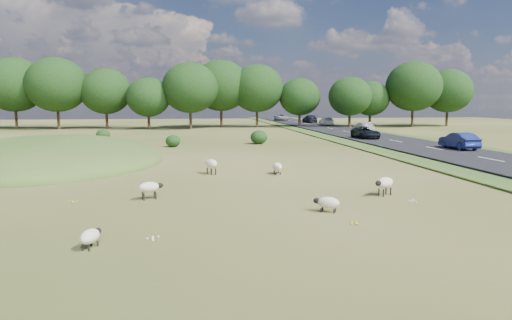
{
  "coord_description": "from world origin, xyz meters",
  "views": [
    {
      "loc": [
        -1.65,
        -22.58,
        4.42
      ],
      "look_at": [
        2.0,
        4.0,
        1.0
      ],
      "focal_mm": 32.0,
      "sensor_mm": 36.0,
      "label": 1
    }
  ],
  "objects_px": {
    "car_0": "(459,141)",
    "car_2": "(326,121)",
    "sheep_1": "(150,187)",
    "car_5": "(310,119)",
    "sheep_0": "(277,167)",
    "sheep_2": "(328,203)",
    "sheep_4": "(211,164)",
    "car_4": "(366,133)",
    "sheep_3": "(90,236)",
    "car_1": "(363,127)",
    "car_3": "(281,117)",
    "sheep_5": "(385,183)"
  },
  "relations": [
    {
      "from": "car_0",
      "to": "car_2",
      "type": "bearing_deg",
      "value": -90.0
    },
    {
      "from": "sheep_1",
      "to": "car_5",
      "type": "xyz_separation_m",
      "value": [
        25.57,
        69.9,
        0.45
      ]
    },
    {
      "from": "sheep_0",
      "to": "sheep_2",
      "type": "distance_m",
      "value": 9.88
    },
    {
      "from": "car_2",
      "to": "car_0",
      "type": "bearing_deg",
      "value": 90.0
    },
    {
      "from": "sheep_0",
      "to": "sheep_2",
      "type": "xyz_separation_m",
      "value": [
        0.23,
        -9.88,
        -0.06
      ]
    },
    {
      "from": "sheep_4",
      "to": "car_4",
      "type": "relative_size",
      "value": 0.28
    },
    {
      "from": "sheep_0",
      "to": "car_0",
      "type": "height_order",
      "value": "car_0"
    },
    {
      "from": "sheep_2",
      "to": "sheep_3",
      "type": "bearing_deg",
      "value": 53.74
    },
    {
      "from": "car_1",
      "to": "car_2",
      "type": "height_order",
      "value": "car_2"
    },
    {
      "from": "car_0",
      "to": "car_2",
      "type": "relative_size",
      "value": 1.02
    },
    {
      "from": "sheep_4",
      "to": "sheep_2",
      "type": "bearing_deg",
      "value": 178.34
    },
    {
      "from": "sheep_0",
      "to": "sheep_3",
      "type": "bearing_deg",
      "value": -32.69
    },
    {
      "from": "car_1",
      "to": "sheep_3",
      "type": "bearing_deg",
      "value": 60.5
    },
    {
      "from": "sheep_4",
      "to": "car_1",
      "type": "bearing_deg",
      "value": -58.0
    },
    {
      "from": "sheep_3",
      "to": "car_4",
      "type": "distance_m",
      "value": 43.11
    },
    {
      "from": "sheep_4",
      "to": "car_3",
      "type": "height_order",
      "value": "car_3"
    },
    {
      "from": "sheep_0",
      "to": "car_4",
      "type": "distance_m",
      "value": 27.45
    },
    {
      "from": "sheep_0",
      "to": "car_1",
      "type": "relative_size",
      "value": 0.26
    },
    {
      "from": "sheep_2",
      "to": "car_3",
      "type": "height_order",
      "value": "car_3"
    },
    {
      "from": "sheep_1",
      "to": "car_3",
      "type": "height_order",
      "value": "car_3"
    },
    {
      "from": "sheep_4",
      "to": "sheep_0",
      "type": "bearing_deg",
      "value": -121.87
    },
    {
      "from": "sheep_3",
      "to": "sheep_5",
      "type": "xyz_separation_m",
      "value": [
        12.08,
        6.22,
        0.25
      ]
    },
    {
      "from": "sheep_5",
      "to": "sheep_2",
      "type": "bearing_deg",
      "value": 4.56
    },
    {
      "from": "sheep_1",
      "to": "sheep_2",
      "type": "height_order",
      "value": "sheep_1"
    },
    {
      "from": "car_0",
      "to": "sheep_4",
      "type": "bearing_deg",
      "value": 23.82
    },
    {
      "from": "car_2",
      "to": "car_4",
      "type": "height_order",
      "value": "car_2"
    },
    {
      "from": "car_2",
      "to": "sheep_2",
      "type": "bearing_deg",
      "value": 73.55
    },
    {
      "from": "sheep_0",
      "to": "car_5",
      "type": "relative_size",
      "value": 0.24
    },
    {
      "from": "sheep_3",
      "to": "car_5",
      "type": "xyz_separation_m",
      "value": [
        26.71,
        76.79,
        0.64
      ]
    },
    {
      "from": "car_3",
      "to": "sheep_3",
      "type": "bearing_deg",
      "value": -104.59
    },
    {
      "from": "car_1",
      "to": "car_4",
      "type": "relative_size",
      "value": 1.02
    },
    {
      "from": "sheep_3",
      "to": "car_0",
      "type": "xyz_separation_m",
      "value": [
        26.71,
        23.83,
        0.61
      ]
    },
    {
      "from": "sheep_3",
      "to": "car_4",
      "type": "xyz_separation_m",
      "value": [
        22.91,
        36.52,
        0.53
      ]
    },
    {
      "from": "car_0",
      "to": "car_1",
      "type": "height_order",
      "value": "car_0"
    },
    {
      "from": "sheep_1",
      "to": "sheep_4",
      "type": "bearing_deg",
      "value": 45.74
    },
    {
      "from": "sheep_1",
      "to": "car_3",
      "type": "xyz_separation_m",
      "value": [
        21.77,
        81.1,
        0.42
      ]
    },
    {
      "from": "sheep_5",
      "to": "car_2",
      "type": "relative_size",
      "value": 0.29
    },
    {
      "from": "sheep_1",
      "to": "sheep_2",
      "type": "distance_m",
      "value": 8.1
    },
    {
      "from": "sheep_2",
      "to": "sheep_5",
      "type": "xyz_separation_m",
      "value": [
        3.61,
        2.77,
        0.22
      ]
    },
    {
      "from": "sheep_3",
      "to": "car_3",
      "type": "xyz_separation_m",
      "value": [
        22.91,
        87.99,
        0.62
      ]
    },
    {
      "from": "sheep_2",
      "to": "car_2",
      "type": "distance_m",
      "value": 64.42
    },
    {
      "from": "car_0",
      "to": "sheep_3",
      "type": "bearing_deg",
      "value": 41.74
    },
    {
      "from": "car_3",
      "to": "car_2",
      "type": "bearing_deg",
      "value": -80.52
    },
    {
      "from": "car_1",
      "to": "sheep_2",
      "type": "bearing_deg",
      "value": 67.37
    },
    {
      "from": "car_0",
      "to": "car_1",
      "type": "xyz_separation_m",
      "value": [
        0.0,
        23.38,
        -0.03
      ]
    },
    {
      "from": "sheep_3",
      "to": "car_4",
      "type": "relative_size",
      "value": 0.23
    },
    {
      "from": "sheep_0",
      "to": "car_1",
      "type": "distance_m",
      "value": 38.6
    },
    {
      "from": "sheep_0",
      "to": "car_2",
      "type": "bearing_deg",
      "value": 159.44
    },
    {
      "from": "car_1",
      "to": "sheep_4",
      "type": "bearing_deg",
      "value": 55.95
    },
    {
      "from": "car_2",
      "to": "car_5",
      "type": "height_order",
      "value": "car_5"
    }
  ]
}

